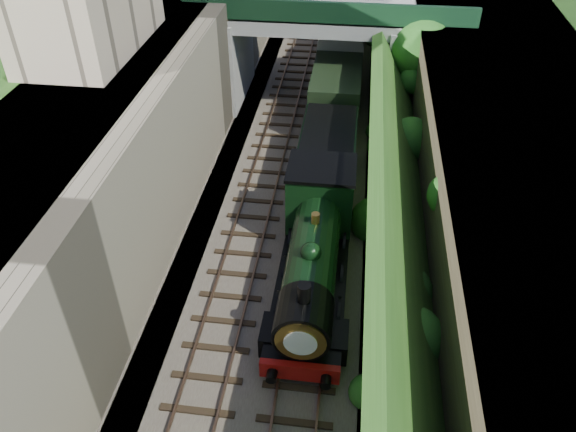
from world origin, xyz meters
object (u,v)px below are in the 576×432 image
Objects in this scene: tree at (424,52)px; tender at (327,160)px; road_bridge at (336,41)px; locomotive at (314,253)px.

tender is (-4.71, -7.03, -3.03)m from tree.
road_bridge is 5.60m from tree.
tender is at bearing -88.46° from road_bridge.
road_bridge is 17.05m from locomotive.
road_bridge is at bearing 90.87° from locomotive.
locomotive is (-4.71, -14.40, -2.75)m from tree.
locomotive is at bearing -89.13° from road_bridge.
tree is at bearing -26.83° from road_bridge.
tender is (-0.00, 7.36, -0.27)m from locomotive.
tender is at bearing -123.83° from tree.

